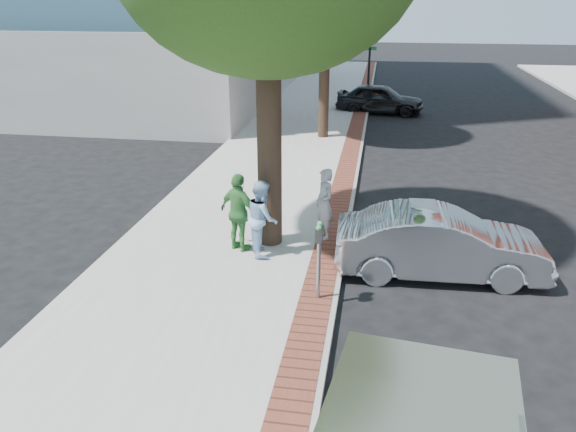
% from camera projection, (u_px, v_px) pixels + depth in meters
% --- Properties ---
extents(ground, '(120.00, 120.00, 0.00)m').
position_uv_depth(ground, '(282.00, 291.00, 10.81)').
color(ground, black).
rests_on(ground, ground).
extents(sidewalk, '(5.00, 60.00, 0.15)m').
position_uv_depth(sidewalk, '(279.00, 166.00, 18.34)').
color(sidewalk, '#9E9991').
rests_on(sidewalk, ground).
extents(brick_strip, '(0.60, 60.00, 0.01)m').
position_uv_depth(brick_strip, '(347.00, 167.00, 17.98)').
color(brick_strip, brown).
rests_on(brick_strip, sidewalk).
extents(curb, '(0.10, 60.00, 0.15)m').
position_uv_depth(curb, '(358.00, 170.00, 17.96)').
color(curb, gray).
rests_on(curb, ground).
extents(office_base, '(18.20, 22.20, 4.00)m').
position_uv_depth(office_base, '(126.00, 56.00, 32.21)').
color(office_base, gray).
rests_on(office_base, ground).
extents(signal_near, '(0.70, 0.15, 3.80)m').
position_uv_depth(signal_near, '(370.00, 55.00, 30.01)').
color(signal_near, black).
rests_on(signal_near, ground).
extents(parking_meter, '(0.12, 0.32, 1.47)m').
position_uv_depth(parking_meter, '(319.00, 245.00, 9.87)').
color(parking_meter, gray).
rests_on(parking_meter, sidewalk).
extents(person_gray, '(0.62, 0.70, 1.62)m').
position_uv_depth(person_gray, '(324.00, 204.00, 12.50)').
color(person_gray, '#AAAAAF').
rests_on(person_gray, sidewalk).
extents(person_officer, '(0.85, 0.95, 1.62)m').
position_uv_depth(person_officer, '(262.00, 218.00, 11.73)').
color(person_officer, '#94BFE6').
rests_on(person_officer, sidewalk).
extents(person_green, '(1.08, 0.84, 1.71)m').
position_uv_depth(person_green, '(239.00, 213.00, 11.89)').
color(person_green, '#3E853C').
rests_on(person_green, sidewalk).
extents(sedan_silver, '(4.21, 1.62, 1.37)m').
position_uv_depth(sedan_silver, '(440.00, 244.00, 11.19)').
color(sedan_silver, silver).
rests_on(sedan_silver, ground).
extents(bg_car, '(4.24, 2.12, 1.39)m').
position_uv_depth(bg_car, '(380.00, 99.00, 26.53)').
color(bg_car, black).
rests_on(bg_car, ground).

